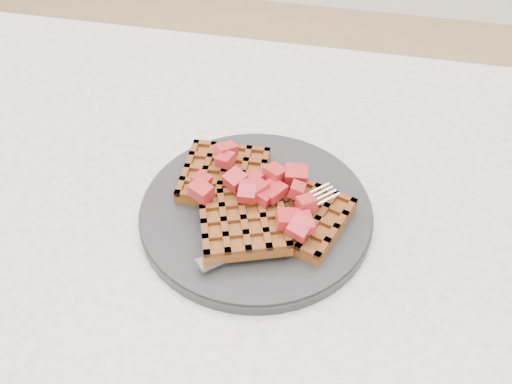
% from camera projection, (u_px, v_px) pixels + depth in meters
% --- Properties ---
extents(table, '(1.20, 0.80, 0.75)m').
position_uv_depth(table, '(298.00, 298.00, 0.71)').
color(table, silver).
rests_on(table, ground).
extents(plate, '(0.26, 0.26, 0.02)m').
position_uv_depth(plate, '(256.00, 212.00, 0.64)').
color(plate, black).
rests_on(plate, table).
extents(waffles, '(0.20, 0.18, 0.03)m').
position_uv_depth(waffles, '(255.00, 203.00, 0.63)').
color(waffles, brown).
rests_on(waffles, plate).
extents(strawberry_pile, '(0.15, 0.15, 0.02)m').
position_uv_depth(strawberry_pile, '(256.00, 183.00, 0.61)').
color(strawberry_pile, maroon).
rests_on(strawberry_pile, waffles).
extents(fork, '(0.14, 0.14, 0.02)m').
position_uv_depth(fork, '(279.00, 229.00, 0.60)').
color(fork, silver).
rests_on(fork, plate).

